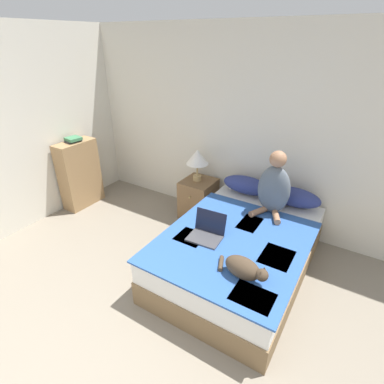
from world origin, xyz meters
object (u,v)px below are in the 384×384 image
Objects in this scene: book_stack_top at (73,139)px; laptop_open at (207,232)px; person_sitting at (274,187)px; pillow_far at (294,197)px; bookshelf at (80,174)px; bed at (239,251)px; table_lamp at (197,158)px; nightstand at (198,198)px; pillow_near at (247,185)px; cat_tabby at (244,268)px.

laptop_open is at bearing -9.51° from book_stack_top.
pillow_far is at bearing 59.72° from person_sitting.
person_sitting is 2.89m from bookshelf.
person_sitting reaches higher than laptop_open.
table_lamp is (-1.02, 0.78, 0.63)m from bed.
table_lamp reaches higher than nightstand.
pillow_near is 1.13m from laptop_open.
laptop_open is at bearing -133.06° from bed.
table_lamp reaches higher than cat_tabby.
laptop_open is at bearing -9.45° from bookshelf.
table_lamp is (-0.03, 0.01, 0.62)m from nightstand.
bookshelf is 0.54m from book_stack_top.
cat_tabby is 0.49× the size of bookshelf.
bookshelf reaches higher than pillow_far.
cat_tabby is 3.09m from bookshelf.
nightstand is at bearing 20.77° from bookshelf.
bed is 1.98× the size of bookshelf.
bed is at bearing -37.57° from table_lamp.
pillow_far is 0.63× the size of bookshelf.
person_sitting is 2.88m from book_stack_top.
pillow_near is 2.54m from book_stack_top.
laptop_open reaches higher than pillow_near.
person_sitting is at bearing -11.44° from table_lamp.
pillow_far is 1.35m from nightstand.
table_lamp reaches higher than bookshelf.
person_sitting is at bearing 8.45° from book_stack_top.
pillow_far reaches higher than nightstand.
cat_tabby is 1.42× the size of laptop_open.
bookshelf is (-2.99, 0.75, -0.12)m from cat_tabby.
laptop_open is at bearing -116.73° from pillow_far.
cat_tabby is at bearing -47.51° from nightstand.
pillow_far is 1.41× the size of table_lamp.
pillow_far is 1.26m from laptop_open.
nightstand is (-1.28, 1.40, -0.34)m from cat_tabby.
pillow_far is at bearing 13.45° from bookshelf.
laptop_open is 1.60× the size of book_stack_top.
bookshelf reaches higher than pillow_near.
bed is 0.98m from pillow_far.
nightstand is at bearing 140.11° from cat_tabby.
nightstand is 0.62m from table_lamp.
table_lamp is 1.82m from book_stack_top.
person_sitting is (0.44, -0.30, 0.21)m from pillow_near.
pillow_near is 1.14× the size of nightstand.
pillow_near is 2.91× the size of book_stack_top.
pillow_near is at bearing 16.69° from bookshelf.
pillow_near is 0.76m from table_lamp.
book_stack_top is (-0.00, 0.00, 0.54)m from bookshelf.
nightstand is at bearing 120.45° from laptop_open.
pillow_far is 1.14× the size of nightstand.
cat_tabby reaches higher than bed.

